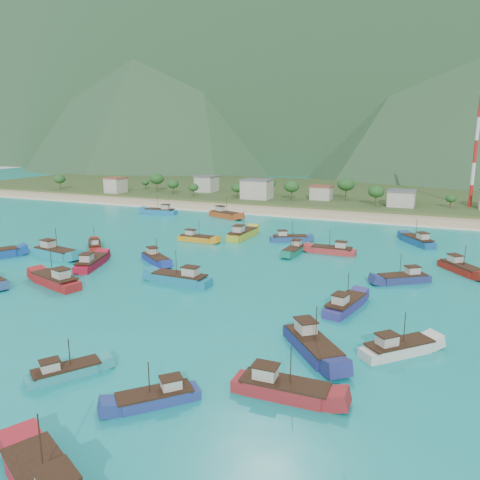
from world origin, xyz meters
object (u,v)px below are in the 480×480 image
at_px(boat_11, 417,241).
at_px(boat_28, 55,253).
at_px(boat_3, 460,269).
at_px(boat_23, 294,251).
at_px(boat_10, 242,234).
at_px(boat_6, 197,239).
at_px(radio_tower, 477,140).
at_px(boat_9, 65,373).
at_px(boat_5, 95,246).
at_px(boat_24, 333,251).
at_px(boat_0, 91,263).
at_px(boat_12, 160,212).
at_px(boat_13, 398,349).
at_px(boat_33, 312,346).
at_px(boat_14, 345,305).
at_px(boat_19, 225,215).
at_px(boat_27, 156,398).
at_px(boat_31, 181,279).
at_px(boat_25, 403,279).
at_px(boat_2, 56,281).
at_px(boat_22, 289,239).
at_px(boat_20, 283,390).

bearing_deg(boat_11, boat_28, 176.51).
height_order(boat_3, boat_23, boat_3).
bearing_deg(boat_10, boat_6, -135.71).
xyz_separation_m(radio_tower, boat_9, (-47.64, -151.33, -24.75)).
distance_m(boat_5, boat_24, 57.29).
distance_m(boat_23, boat_28, 54.81).
height_order(boat_0, boat_9, boat_0).
distance_m(boat_12, boat_13, 117.66).
bearing_deg(boat_33, radio_tower, -139.59).
bearing_deg(boat_14, boat_9, -114.37).
bearing_deg(boat_28, boat_19, 177.59).
xyz_separation_m(boat_27, boat_31, (-17.96, 35.57, 0.31)).
relative_size(boat_14, boat_25, 1.11).
distance_m(boat_9, boat_31, 35.57).
bearing_deg(boat_5, boat_0, -93.85).
relative_size(boat_9, boat_14, 0.76).
bearing_deg(boat_2, boat_3, -44.00).
relative_size(boat_5, boat_33, 0.79).
relative_size(boat_12, boat_27, 1.48).
relative_size(boat_9, boat_24, 0.80).
xyz_separation_m(boat_14, boat_25, (7.26, 18.54, -0.06)).
bearing_deg(boat_22, boat_20, -9.42).
distance_m(boat_3, boat_22, 42.47).
bearing_deg(boat_5, boat_3, -32.75).
relative_size(boat_0, boat_24, 1.14).
xyz_separation_m(boat_6, boat_19, (-8.67, 35.64, 0.24)).
xyz_separation_m(boat_3, boat_12, (-94.72, 36.84, 0.11)).
bearing_deg(boat_5, boat_22, -9.06).
relative_size(boat_19, boat_22, 1.27).
relative_size(boat_14, boat_23, 1.12).
bearing_deg(boat_12, boat_27, -152.31).
relative_size(radio_tower, boat_3, 4.62).
relative_size(boat_24, boat_31, 0.89).
bearing_deg(boat_23, boat_14, 121.83).
relative_size(boat_3, boat_10, 0.82).
height_order(boat_14, boat_23, boat_14).
distance_m(boat_22, boat_25, 39.26).
distance_m(boat_12, boat_25, 97.53).
bearing_deg(boat_12, boat_19, -88.52).
distance_m(boat_24, boat_25, 23.57).
xyz_separation_m(boat_9, boat_33, (24.28, 17.28, 0.36)).
xyz_separation_m(radio_tower, boat_2, (-73.55, -126.30, -24.37)).
xyz_separation_m(boat_25, boat_33, (-8.23, -35.09, 0.18)).
bearing_deg(boat_12, boat_9, -157.54).
bearing_deg(boat_20, boat_19, -153.10).
height_order(radio_tower, boat_24, radio_tower).
height_order(boat_22, boat_31, boat_31).
bearing_deg(boat_6, boat_23, 86.47).
bearing_deg(boat_13, boat_10, 173.24).
height_order(boat_11, boat_27, boat_11).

